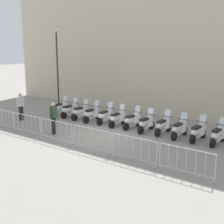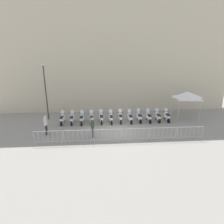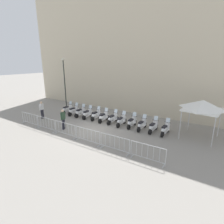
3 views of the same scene
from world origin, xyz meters
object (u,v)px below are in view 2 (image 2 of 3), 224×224
(motorcycle_9, at_px, (149,118))
(barrier_segment_4, at_px, (163,134))
(barrier_segment_3, at_px, (135,135))
(canopy_tent, at_px, (187,95))
(officer_near_row_end, at_px, (46,124))
(motorcycle_0, at_px, (62,120))
(motorcycle_6, at_px, (120,118))
(officer_mid_plaza, at_px, (92,126))
(barrier_segment_1, at_px, (78,137))
(motorcycle_1, at_px, (72,119))
(motorcycle_5, at_px, (111,119))
(motorcycle_10, at_px, (158,117))
(barrier_segment_2, at_px, (107,136))
(motorcycle_4, at_px, (101,119))
(barrier_segment_0, at_px, (48,138))
(motorcycle_8, at_px, (139,118))
(motorcycle_7, at_px, (130,118))
(street_lamp, at_px, (45,87))
(motorcycle_2, at_px, (82,119))
(barrier_segment_5, at_px, (190,133))
(motorcycle_3, at_px, (92,119))
(motorcycle_11, at_px, (167,117))

(motorcycle_9, bearing_deg, barrier_segment_4, -84.43)
(barrier_segment_3, xyz_separation_m, canopy_tent, (5.92, 5.82, 1.99))
(barrier_segment_4, height_order, officer_near_row_end, officer_near_row_end)
(motorcycle_0, height_order, motorcycle_6, same)
(officer_mid_plaza, bearing_deg, barrier_segment_1, -135.62)
(motorcycle_1, xyz_separation_m, motorcycle_5, (3.86, 0.36, 0.00))
(motorcycle_10, xyz_separation_m, barrier_segment_1, (-7.22, -5.04, 0.07))
(motorcycle_10, distance_m, barrier_segment_2, 6.93)
(barrier_segment_4, relative_size, officer_near_row_end, 1.24)
(officer_near_row_end, bearing_deg, barrier_segment_4, -4.48)
(motorcycle_4, bearing_deg, motorcycle_6, 5.75)
(motorcycle_4, xyz_separation_m, barrier_segment_0, (-3.66, -4.71, 0.07))
(motorcycle_1, bearing_deg, barrier_segment_0, -100.15)
(motorcycle_0, height_order, motorcycle_4, same)
(motorcycle_4, distance_m, motorcycle_5, 0.97)
(motorcycle_8, relative_size, barrier_segment_1, 0.81)
(motorcycle_7, relative_size, motorcycle_8, 1.00)
(motorcycle_5, distance_m, street_lamp, 7.41)
(motorcycle_2, distance_m, canopy_tent, 11.24)
(motorcycle_2, distance_m, motorcycle_10, 7.75)
(barrier_segment_5, height_order, officer_near_row_end, officer_near_row_end)
(motorcycle_2, height_order, street_lamp, street_lamp)
(motorcycle_3, xyz_separation_m, barrier_segment_5, (8.40, -3.30, 0.07))
(motorcycle_5, bearing_deg, canopy_tent, 12.96)
(motorcycle_0, relative_size, motorcycle_9, 1.00)
(barrier_segment_3, bearing_deg, barrier_segment_0, -173.93)
(motorcycle_6, bearing_deg, motorcycle_4, -174.25)
(barrier_segment_2, bearing_deg, motorcycle_0, 140.50)
(officer_near_row_end, bearing_deg, motorcycle_4, 34.09)
(motorcycle_6, bearing_deg, motorcycle_2, -172.80)
(street_lamp, distance_m, officer_mid_plaza, 7.33)
(barrier_segment_2, distance_m, barrier_segment_4, 4.47)
(motorcycle_0, relative_size, motorcycle_8, 1.00)
(barrier_segment_0, relative_size, officer_near_row_end, 1.24)
(motorcycle_9, bearing_deg, canopy_tent, 18.80)
(motorcycle_3, height_order, officer_mid_plaza, officer_mid_plaza)
(canopy_tent, bearing_deg, motorcycle_2, -168.96)
(barrier_segment_0, distance_m, officer_near_row_end, 1.93)
(barrier_segment_3, relative_size, officer_near_row_end, 1.24)
(motorcycle_2, relative_size, canopy_tent, 0.59)
(barrier_segment_1, bearing_deg, motorcycle_1, 109.42)
(barrier_segment_0, height_order, officer_near_row_end, officer_near_row_end)
(barrier_segment_1, xyz_separation_m, barrier_segment_3, (4.45, 0.47, 0.00))
(motorcycle_4, relative_size, motorcycle_7, 1.00)
(motorcycle_11, bearing_deg, street_lamp, 178.99)
(motorcycle_9, relative_size, street_lamp, 0.30)
(street_lamp, bearing_deg, barrier_segment_1, -51.56)
(street_lamp, bearing_deg, motorcycle_4, -9.19)
(motorcycle_7, distance_m, motorcycle_11, 3.87)
(motorcycle_1, bearing_deg, motorcycle_4, 7.28)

